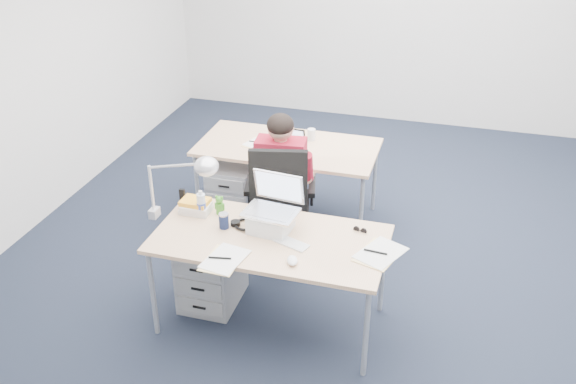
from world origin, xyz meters
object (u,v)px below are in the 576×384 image
(headphones, at_px, (246,224))
(drawer_pedestal_far, at_px, (235,190))
(seated_person, at_px, (284,180))
(silver_laptop, at_px, (270,206))
(office_chair, at_px, (280,226))
(dark_laptop, at_px, (286,141))
(desk_lamp, at_px, (173,186))
(water_bottle, at_px, (201,204))
(desk_near, at_px, (270,243))
(computer_mouse, at_px, (292,261))
(wireless_keyboard, at_px, (292,243))
(sunglasses, at_px, (360,230))
(bear_figurine, at_px, (220,205))
(drawer_pedestal_near, at_px, (212,270))
(cordless_phone, at_px, (182,198))
(desk_far, at_px, (288,150))
(book_stack, at_px, (196,206))
(can_koozie, at_px, (224,221))
(far_cup, at_px, (311,135))

(headphones, bearing_deg, drawer_pedestal_far, 103.02)
(seated_person, bearing_deg, silver_laptop, -85.24)
(office_chair, height_order, dark_laptop, office_chair)
(seated_person, bearing_deg, drawer_pedestal_far, 141.74)
(desk_lamp, bearing_deg, water_bottle, 46.60)
(desk_near, xyz_separation_m, computer_mouse, (0.23, -0.25, 0.07))
(wireless_keyboard, distance_m, desk_lamp, 0.93)
(sunglasses, bearing_deg, desk_lamp, -158.04)
(water_bottle, bearing_deg, bear_figurine, 32.21)
(wireless_keyboard, bearing_deg, desk_near, -172.95)
(drawer_pedestal_near, bearing_deg, desk_lamp, -157.47)
(cordless_phone, distance_m, sunglasses, 1.33)
(headphones, bearing_deg, office_chair, 75.71)
(cordless_phone, height_order, desk_lamp, desk_lamp)
(silver_laptop, bearing_deg, desk_lamp, -169.17)
(wireless_keyboard, distance_m, bear_figurine, 0.66)
(silver_laptop, height_order, desk_lamp, desk_lamp)
(computer_mouse, relative_size, sunglasses, 1.08)
(desk_far, bearing_deg, book_stack, -103.68)
(sunglasses, bearing_deg, office_chair, 155.79)
(desk_near, bearing_deg, bear_figurine, 155.09)
(dark_laptop, bearing_deg, seated_person, -70.76)
(drawer_pedestal_far, height_order, computer_mouse, computer_mouse)
(desk_near, relative_size, drawer_pedestal_far, 2.91)
(desk_far, height_order, wireless_keyboard, wireless_keyboard)
(drawer_pedestal_near, bearing_deg, desk_far, 81.72)
(desk_far, height_order, book_stack, book_stack)
(can_koozie, xyz_separation_m, far_cup, (0.21, 1.64, -0.00))
(drawer_pedestal_near, xyz_separation_m, dark_laptop, (0.22, 1.24, 0.56))
(drawer_pedestal_far, bearing_deg, computer_mouse, -58.02)
(silver_laptop, height_order, headphones, silver_laptop)
(desk_far, relative_size, computer_mouse, 14.55)
(computer_mouse, height_order, water_bottle, water_bottle)
(bear_figurine, xyz_separation_m, cordless_phone, (-0.30, 0.02, -0.00))
(desk_near, bearing_deg, drawer_pedestal_far, 119.72)
(desk_far, xyz_separation_m, drawer_pedestal_near, (-0.20, -1.37, -0.41))
(computer_mouse, bearing_deg, sunglasses, 33.92)
(drawer_pedestal_near, relative_size, headphones, 2.53)
(book_stack, xyz_separation_m, far_cup, (0.49, 1.49, 0.00))
(wireless_keyboard, bearing_deg, cordless_phone, -176.13)
(drawer_pedestal_near, xyz_separation_m, silver_laptop, (0.48, -0.03, 0.65))
(seated_person, relative_size, book_stack, 5.93)
(water_bottle, relative_size, dark_laptop, 0.72)
(desk_near, bearing_deg, seated_person, 100.90)
(headphones, xyz_separation_m, book_stack, (-0.42, 0.08, 0.03))
(wireless_keyboard, relative_size, headphones, 1.11)
(desk_far, height_order, computer_mouse, computer_mouse)
(can_koozie, relative_size, far_cup, 1.09)
(water_bottle, bearing_deg, desk_near, -13.83)
(wireless_keyboard, bearing_deg, drawer_pedestal_near, -173.03)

